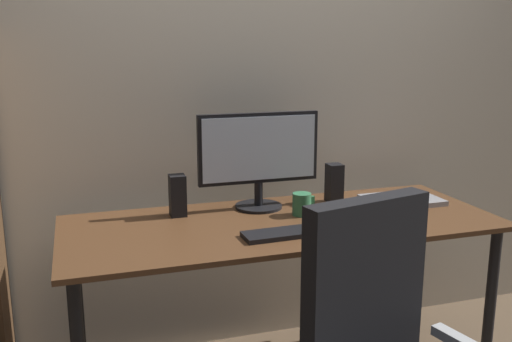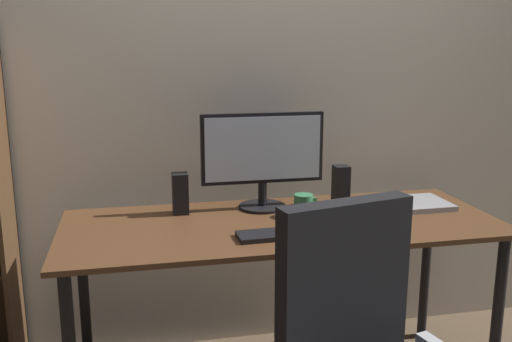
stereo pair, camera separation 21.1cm
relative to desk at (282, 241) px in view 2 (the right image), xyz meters
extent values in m
cube|color=beige|center=(0.00, 0.51, 0.64)|extent=(6.40, 0.10, 2.60)
cube|color=#56351E|center=(0.00, 0.00, 0.07)|extent=(1.72, 0.68, 0.02)
cylinder|color=black|center=(0.80, -0.28, -0.30)|extent=(0.04, 0.04, 0.72)
cylinder|color=black|center=(-0.80, 0.28, -0.30)|extent=(0.04, 0.04, 0.72)
cylinder|color=black|center=(0.80, 0.28, -0.30)|extent=(0.04, 0.04, 0.72)
cylinder|color=black|center=(-0.03, 0.20, 0.09)|extent=(0.20, 0.20, 0.01)
cylinder|color=black|center=(-0.03, 0.20, 0.14)|extent=(0.04, 0.04, 0.10)
cube|color=black|center=(-0.03, 0.20, 0.34)|extent=(0.52, 0.03, 0.30)
cube|color=silver|center=(-0.03, 0.19, 0.34)|extent=(0.49, 0.01, 0.27)
cube|color=black|center=(-0.07, -0.17, 0.09)|extent=(0.29, 0.12, 0.02)
cube|color=black|center=(0.14, -0.17, 0.10)|extent=(0.08, 0.11, 0.03)
cylinder|color=#387F51|center=(0.10, 0.05, 0.13)|extent=(0.08, 0.08, 0.09)
cube|color=#387F51|center=(0.15, 0.05, 0.13)|extent=(0.02, 0.01, 0.05)
cube|color=#99999E|center=(0.59, 0.09, 0.09)|extent=(0.32, 0.23, 0.02)
cube|color=black|center=(-0.38, 0.19, 0.17)|extent=(0.06, 0.07, 0.17)
cube|color=black|center=(0.31, 0.19, 0.17)|extent=(0.06, 0.07, 0.17)
cube|color=black|center=(0.00, -0.68, 0.09)|extent=(0.41, 0.16, 0.52)
cube|color=#4C331E|center=(-1.08, 0.30, 0.10)|extent=(0.02, 0.28, 1.51)
camera|label=1|loc=(-0.76, -2.03, 0.77)|focal=40.13mm
camera|label=2|loc=(-0.56, -2.09, 0.77)|focal=40.13mm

